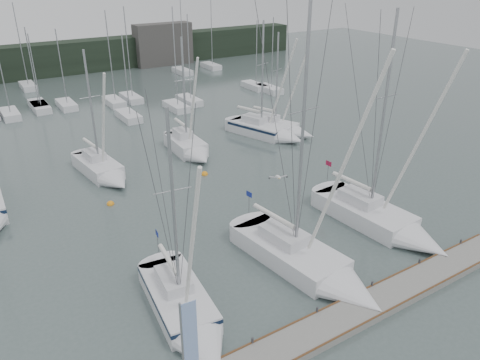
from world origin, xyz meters
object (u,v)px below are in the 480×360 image
at_px(sailboat_near_center, 317,269).
at_px(buoy_c, 111,204).
at_px(sailboat_near_left, 188,317).
at_px(buoy_b, 205,174).
at_px(dock_banner, 187,339).
at_px(sailboat_mid_b, 105,172).
at_px(sailboat_near_right, 389,225).
at_px(sailboat_mid_d, 270,132).
at_px(sailboat_mid_e, 284,129).
at_px(sailboat_mid_c, 191,149).

bearing_deg(sailboat_near_center, buoy_c, 108.91).
xyz_separation_m(sailboat_near_left, buoy_b, (9.49, 15.87, -0.54)).
height_order(buoy_c, dock_banner, dock_banner).
bearing_deg(sailboat_near_center, sailboat_mid_b, 100.26).
bearing_deg(buoy_b, sailboat_near_right, -68.13).
bearing_deg(buoy_c, sailboat_mid_d, 16.39).
bearing_deg(sailboat_near_left, sailboat_mid_e, 50.13).
distance_m(sailboat_mid_b, buoy_c, 5.00).
relative_size(sailboat_near_left, buoy_c, 21.32).
xyz_separation_m(sailboat_near_left, sailboat_near_right, (15.55, 0.78, 0.04)).
bearing_deg(buoy_b, dock_banner, -119.85).
bearing_deg(sailboat_near_center, dock_banner, -167.59).
height_order(sailboat_near_right, sailboat_mid_c, sailboat_near_right).
bearing_deg(sailboat_mid_c, dock_banner, -113.99).
height_order(sailboat_near_left, dock_banner, sailboat_near_left).
bearing_deg(buoy_c, sailboat_mid_e, 15.16).
bearing_deg(sailboat_near_right, buoy_b, 107.79).
distance_m(sailboat_near_left, buoy_c, 14.90).
bearing_deg(sailboat_mid_d, dock_banner, -150.06).
bearing_deg(buoy_b, sailboat_mid_b, 152.87).
relative_size(sailboat_near_right, buoy_c, 27.30).
relative_size(sailboat_near_center, sailboat_mid_e, 1.48).
distance_m(sailboat_near_center, sailboat_mid_b, 21.02).
bearing_deg(sailboat_mid_b, sailboat_near_left, -102.34).
bearing_deg(sailboat_near_center, sailboat_mid_d, 54.33).
xyz_separation_m(sailboat_mid_b, sailboat_mid_c, (8.50, 0.74, 0.05)).
relative_size(sailboat_near_center, buoy_b, 28.35).
bearing_deg(sailboat_mid_c, buoy_c, -147.17).
bearing_deg(dock_banner, sailboat_near_left, 67.42).
relative_size(sailboat_mid_c, dock_banner, 2.47).
relative_size(sailboat_mid_e, buoy_c, 19.77).
relative_size(sailboat_mid_e, dock_banner, 2.38).
relative_size(sailboat_mid_d, dock_banner, 2.66).
xyz_separation_m(buoy_b, buoy_c, (-8.66, -1.00, 0.00)).
bearing_deg(sailboat_mid_b, sailboat_mid_c, -1.50).
xyz_separation_m(sailboat_near_left, sailboat_mid_b, (2.03, 19.69, 0.02)).
bearing_deg(buoy_c, sailboat_near_center, -64.47).
height_order(sailboat_near_right, buoy_b, sailboat_near_right).
bearing_deg(sailboat_mid_e, sailboat_mid_c, 157.47).
relative_size(sailboat_near_center, dock_banner, 3.51).
distance_m(sailboat_near_right, buoy_b, 16.27).
relative_size(sailboat_near_right, sailboat_mid_b, 1.36).
relative_size(sailboat_near_left, sailboat_mid_d, 0.96).
bearing_deg(sailboat_mid_d, sailboat_mid_c, 161.46).
relative_size(sailboat_near_right, sailboat_mid_d, 1.23).
height_order(sailboat_mid_b, sailboat_mid_c, sailboat_mid_c).
relative_size(sailboat_near_center, sailboat_mid_d, 1.32).
bearing_deg(sailboat_near_center, sailboat_near_right, 2.63).
bearing_deg(sailboat_near_right, sailboat_mid_b, 121.48).
xyz_separation_m(sailboat_near_center, sailboat_mid_d, (11.58, 20.84, 0.05)).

